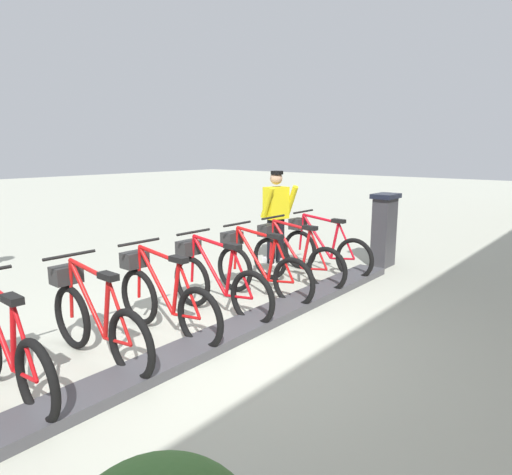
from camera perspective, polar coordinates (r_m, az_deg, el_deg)
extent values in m
plane|color=#B4B7A6|center=(5.01, -4.93, -13.04)|extent=(60.00, 60.00, 0.00)
cube|color=#47474C|center=(4.99, -4.94, -12.51)|extent=(0.44, 7.45, 0.10)
cube|color=#38383D|center=(8.29, 15.67, 0.61)|extent=(0.28, 0.44, 1.20)
cube|color=#194C8C|center=(8.30, 14.85, 3.11)|extent=(0.03, 0.30, 0.40)
cube|color=black|center=(8.20, 15.90, 5.01)|extent=(0.36, 0.52, 0.08)
torus|color=black|center=(7.34, 12.17, -2.65)|extent=(0.67, 0.08, 0.67)
torus|color=black|center=(7.88, 5.48, -1.51)|extent=(0.67, 0.08, 0.67)
cylinder|color=red|center=(7.64, 7.61, 0.18)|extent=(0.60, 0.06, 0.70)
cylinder|color=red|center=(7.47, 9.79, -0.41)|extent=(0.16, 0.05, 0.61)
cylinder|color=red|center=(7.56, 8.04, 2.36)|extent=(0.69, 0.06, 0.11)
cylinder|color=red|center=(7.45, 10.73, -2.62)|extent=(0.43, 0.04, 0.09)
cylinder|color=red|center=(7.36, 11.21, -0.41)|extent=(0.33, 0.04, 0.56)
cylinder|color=red|center=(7.81, 5.70, 0.66)|extent=(0.10, 0.04, 0.62)
cube|color=black|center=(7.38, 10.27, 2.04)|extent=(0.22, 0.10, 0.06)
cylinder|color=black|center=(7.73, 5.93, 3.24)|extent=(0.04, 0.54, 0.03)
cube|color=#2D2D2D|center=(7.83, 5.24, 1.72)|extent=(0.21, 0.28, 0.18)
torus|color=black|center=(6.64, 8.83, -3.99)|extent=(0.67, 0.08, 0.67)
torus|color=black|center=(7.23, 1.76, -2.62)|extent=(0.67, 0.08, 0.67)
cylinder|color=red|center=(6.96, 3.96, -0.81)|extent=(0.60, 0.06, 0.70)
cylinder|color=red|center=(6.77, 6.28, -1.49)|extent=(0.16, 0.05, 0.61)
cylinder|color=red|center=(6.87, 4.40, 1.57)|extent=(0.69, 0.06, 0.11)
cylinder|color=red|center=(6.75, 7.29, -3.93)|extent=(0.43, 0.04, 0.09)
cylinder|color=red|center=(6.65, 7.79, -1.51)|extent=(0.33, 0.04, 0.56)
cylinder|color=red|center=(7.14, 1.96, -0.26)|extent=(0.10, 0.04, 0.62)
cube|color=black|center=(6.68, 6.76, 1.20)|extent=(0.22, 0.10, 0.06)
cylinder|color=black|center=(7.06, 2.17, 2.55)|extent=(0.04, 0.54, 0.03)
cube|color=#2D2D2D|center=(7.17, 1.47, 0.90)|extent=(0.21, 0.28, 0.18)
torus|color=black|center=(5.96, 4.70, -5.63)|extent=(0.67, 0.08, 0.67)
torus|color=black|center=(6.61, -2.68, -3.93)|extent=(0.67, 0.08, 0.67)
cylinder|color=red|center=(6.32, -0.45, -2.01)|extent=(0.60, 0.06, 0.70)
cylinder|color=red|center=(6.11, 1.97, -2.80)|extent=(0.16, 0.05, 0.61)
cylinder|color=red|center=(6.22, -0.03, 0.60)|extent=(0.69, 0.06, 0.11)
cylinder|color=red|center=(6.09, 3.08, -5.51)|extent=(0.43, 0.04, 0.09)
cylinder|color=red|center=(5.98, 3.56, -2.86)|extent=(0.33, 0.04, 0.56)
cylinder|color=red|center=(6.52, -2.51, -1.36)|extent=(0.10, 0.04, 0.62)
cube|color=black|center=(6.00, 2.44, 0.17)|extent=(0.22, 0.10, 0.06)
cylinder|color=black|center=(6.43, -2.34, 1.71)|extent=(0.04, 0.54, 0.03)
cube|color=#2D2D2D|center=(6.54, -3.03, -0.09)|extent=(0.21, 0.28, 0.18)
torus|color=black|center=(5.33, -0.48, -7.62)|extent=(0.67, 0.08, 0.67)
torus|color=black|center=(6.04, -8.01, -5.47)|extent=(0.67, 0.08, 0.67)
cylinder|color=red|center=(5.73, -5.82, -3.44)|extent=(0.60, 0.06, 0.70)
cylinder|color=red|center=(5.50, -3.35, -4.39)|extent=(0.16, 0.05, 0.61)
cylinder|color=red|center=(5.62, -5.45, -0.58)|extent=(0.69, 0.06, 0.11)
cylinder|color=red|center=(5.48, -2.16, -7.42)|extent=(0.43, 0.04, 0.09)
cylinder|color=red|center=(5.35, -1.71, -4.51)|extent=(0.33, 0.04, 0.56)
cylinder|color=red|center=(5.94, -7.89, -2.68)|extent=(0.10, 0.04, 0.62)
cube|color=black|center=(5.38, -2.93, -1.11)|extent=(0.22, 0.10, 0.06)
cylinder|color=black|center=(5.85, -7.79, 0.68)|extent=(0.04, 0.54, 0.03)
cube|color=#2D2D2D|center=(5.97, -8.44, -1.27)|extent=(0.21, 0.28, 0.18)
torus|color=black|center=(4.76, -7.03, -10.03)|extent=(0.67, 0.08, 0.67)
torus|color=black|center=(5.55, -14.40, -7.23)|extent=(0.67, 0.08, 0.67)
cylinder|color=red|center=(5.20, -12.37, -5.15)|extent=(0.60, 0.06, 0.70)
cylinder|color=red|center=(4.95, -9.95, -6.31)|extent=(0.16, 0.05, 0.61)
cylinder|color=red|center=(5.08, -12.10, -2.03)|extent=(0.69, 0.06, 0.11)
cylinder|color=red|center=(4.92, -8.71, -9.71)|extent=(0.43, 0.04, 0.09)
cylinder|color=red|center=(4.78, -8.34, -6.52)|extent=(0.33, 0.04, 0.56)
cylinder|color=red|center=(5.44, -14.37, -4.22)|extent=(0.10, 0.04, 0.62)
cube|color=black|center=(4.81, -9.63, -2.70)|extent=(0.22, 0.10, 0.06)
cylinder|color=black|center=(5.33, -14.37, -0.57)|extent=(0.04, 0.54, 0.03)
cube|color=#2D2D2D|center=(5.47, -14.92, -2.68)|extent=(0.21, 0.28, 0.18)
torus|color=black|center=(4.28, -15.33, -12.85)|extent=(0.67, 0.08, 0.67)
torus|color=black|center=(5.14, -21.99, -9.20)|extent=(0.67, 0.08, 0.67)
cylinder|color=red|center=(4.76, -20.31, -7.11)|extent=(0.60, 0.06, 0.70)
cylinder|color=red|center=(4.48, -18.13, -8.54)|extent=(0.16, 0.05, 0.61)
cylinder|color=red|center=(4.63, -20.20, -3.74)|extent=(0.69, 0.06, 0.11)
cylinder|color=red|center=(4.46, -16.88, -12.33)|extent=(0.43, 0.04, 0.09)
cylinder|color=red|center=(4.30, -16.67, -8.90)|extent=(0.33, 0.04, 0.56)
cylinder|color=red|center=(5.02, -22.08, -5.98)|extent=(0.10, 0.04, 0.62)
cube|color=black|center=(4.34, -17.98, -4.62)|extent=(0.22, 0.10, 0.06)
cylinder|color=black|center=(4.90, -22.22, -2.05)|extent=(0.04, 0.54, 0.03)
cube|color=#2D2D2D|center=(5.05, -22.61, -4.29)|extent=(0.21, 0.28, 0.18)
torus|color=black|center=(3.92, -25.68, -15.91)|extent=(0.67, 0.08, 0.67)
cylinder|color=red|center=(4.14, -28.04, -10.98)|extent=(0.16, 0.05, 0.61)
cylinder|color=red|center=(4.11, -26.88, -15.16)|extent=(0.43, 0.04, 0.09)
cylinder|color=red|center=(3.94, -26.93, -11.53)|extent=(0.33, 0.04, 0.56)
cube|color=black|center=(3.98, -28.15, -6.81)|extent=(0.22, 0.10, 0.06)
cube|color=white|center=(8.30, 3.31, -2.86)|extent=(0.28, 0.18, 0.10)
cube|color=white|center=(8.27, 1.59, -2.90)|extent=(0.28, 0.18, 0.10)
cylinder|color=black|center=(8.26, 3.03, -0.23)|extent=(0.15, 0.15, 0.82)
cylinder|color=black|center=(8.14, 1.91, -0.38)|extent=(0.15, 0.15, 0.82)
cube|color=yellow|center=(8.10, 2.51, 4.35)|extent=(0.36, 0.46, 0.56)
cylinder|color=yellow|center=(8.17, 4.40, 4.59)|extent=(0.35, 0.19, 0.57)
cylinder|color=yellow|center=(7.86, 1.43, 4.36)|extent=(0.35, 0.19, 0.57)
sphere|color=tan|center=(8.06, 2.54, 7.39)|extent=(0.22, 0.22, 0.22)
cylinder|color=black|center=(8.04, 2.63, 8.09)|extent=(0.22, 0.22, 0.06)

